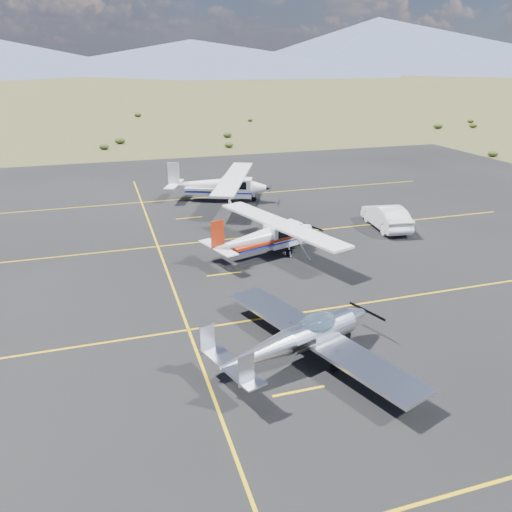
{
  "coord_description": "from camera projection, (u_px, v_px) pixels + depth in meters",
  "views": [
    {
      "loc": [
        -8.89,
        -17.21,
        11.1
      ],
      "look_at": [
        -1.73,
        5.73,
        1.6
      ],
      "focal_mm": 35.0,
      "sensor_mm": 36.0,
      "label": 1
    }
  ],
  "objects": [
    {
      "name": "ground",
      "position": [
        333.0,
        331.0,
        21.82
      ],
      "size": [
        1600.0,
        1600.0,
        0.0
      ],
      "primitive_type": "plane",
      "color": "#383D1C",
      "rests_on": "ground"
    },
    {
      "name": "apron",
      "position": [
        279.0,
        271.0,
        28.04
      ],
      "size": [
        72.0,
        72.0,
        0.02
      ],
      "primitive_type": "cube",
      "color": "black",
      "rests_on": "ground"
    },
    {
      "name": "aircraft_low_wing",
      "position": [
        303.0,
        337.0,
        19.36
      ],
      "size": [
        7.41,
        10.02,
        2.2
      ],
      "rotation": [
        0.0,
        0.0,
        0.33
      ],
      "color": "silver",
      "rests_on": "apron"
    },
    {
      "name": "aircraft_cessna",
      "position": [
        266.0,
        235.0,
        29.95
      ],
      "size": [
        7.54,
        10.86,
        2.78
      ],
      "rotation": [
        0.0,
        0.0,
        0.32
      ],
      "color": "silver",
      "rests_on": "apron"
    },
    {
      "name": "aircraft_plain",
      "position": [
        219.0,
        185.0,
        41.39
      ],
      "size": [
        8.98,
        12.05,
        3.15
      ],
      "rotation": [
        0.0,
        0.0,
        -0.41
      ],
      "color": "white",
      "rests_on": "apron"
    },
    {
      "name": "sedan",
      "position": [
        386.0,
        217.0,
        34.88
      ],
      "size": [
        2.39,
        5.27,
        1.68
      ],
      "primitive_type": "imported",
      "rotation": [
        0.0,
        0.0,
        3.02
      ],
      "color": "white",
      "rests_on": "apron"
    }
  ]
}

